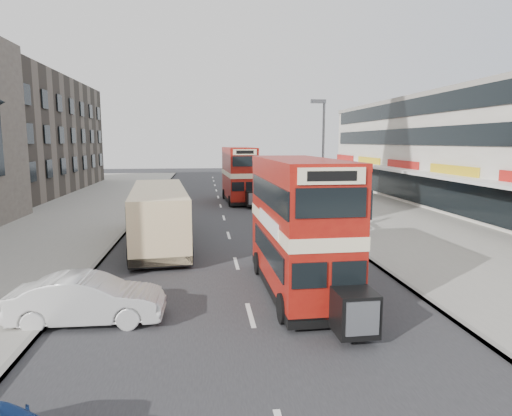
{
  "coord_description": "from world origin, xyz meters",
  "views": [
    {
      "loc": [
        -1.38,
        -11.18,
        5.39
      ],
      "look_at": [
        0.73,
        6.62,
        2.7
      ],
      "focal_mm": 31.17,
      "sensor_mm": 36.0,
      "label": 1
    }
  ],
  "objects_px": {
    "street_lamp": "(322,151)",
    "pedestrian_near": "(361,212)",
    "car_right_c": "(271,189)",
    "car_left_front": "(88,299)",
    "bus_second": "(239,174)",
    "car_right_a": "(308,222)",
    "coach": "(159,214)",
    "cyclist": "(291,211)",
    "car_right_b": "(290,207)",
    "bus_main": "(299,225)"
  },
  "relations": [
    {
      "from": "cyclist",
      "to": "street_lamp",
      "type": "bearing_deg",
      "value": -16.41
    },
    {
      "from": "bus_main",
      "to": "bus_second",
      "type": "relative_size",
      "value": 0.98
    },
    {
      "from": "street_lamp",
      "to": "car_right_a",
      "type": "relative_size",
      "value": 1.58
    },
    {
      "from": "bus_second",
      "to": "coach",
      "type": "xyz_separation_m",
      "value": [
        -5.51,
        -16.09,
        -0.83
      ]
    },
    {
      "from": "bus_main",
      "to": "car_right_b",
      "type": "xyz_separation_m",
      "value": [
        3.1,
        17.3,
        -1.9
      ]
    },
    {
      "from": "bus_second",
      "to": "pedestrian_near",
      "type": "xyz_separation_m",
      "value": [
        6.73,
        -12.7,
        -1.5
      ]
    },
    {
      "from": "bus_second",
      "to": "car_left_front",
      "type": "distance_m",
      "value": 27.17
    },
    {
      "from": "car_right_c",
      "to": "pedestrian_near",
      "type": "distance_m",
      "value": 17.61
    },
    {
      "from": "car_right_a",
      "to": "car_right_b",
      "type": "relative_size",
      "value": 1.32
    },
    {
      "from": "bus_main",
      "to": "pedestrian_near",
      "type": "height_order",
      "value": "bus_main"
    },
    {
      "from": "bus_second",
      "to": "cyclist",
      "type": "bearing_deg",
      "value": 103.18
    },
    {
      "from": "bus_main",
      "to": "street_lamp",
      "type": "bearing_deg",
      "value": -109.51
    },
    {
      "from": "pedestrian_near",
      "to": "cyclist",
      "type": "xyz_separation_m",
      "value": [
        -3.92,
        2.94,
        -0.31
      ]
    },
    {
      "from": "bus_second",
      "to": "coach",
      "type": "height_order",
      "value": "bus_second"
    },
    {
      "from": "car_right_c",
      "to": "pedestrian_near",
      "type": "height_order",
      "value": "pedestrian_near"
    },
    {
      "from": "bus_second",
      "to": "car_right_a",
      "type": "height_order",
      "value": "bus_second"
    },
    {
      "from": "coach",
      "to": "car_right_a",
      "type": "height_order",
      "value": "coach"
    },
    {
      "from": "bus_second",
      "to": "cyclist",
      "type": "height_order",
      "value": "bus_second"
    },
    {
      "from": "bus_second",
      "to": "coach",
      "type": "distance_m",
      "value": 17.02
    },
    {
      "from": "street_lamp",
      "to": "bus_main",
      "type": "bearing_deg",
      "value": -108.06
    },
    {
      "from": "car_left_front",
      "to": "car_right_a",
      "type": "distance_m",
      "value": 15.06
    },
    {
      "from": "car_right_b",
      "to": "cyclist",
      "type": "height_order",
      "value": "cyclist"
    },
    {
      "from": "street_lamp",
      "to": "coach",
      "type": "relative_size",
      "value": 0.76
    },
    {
      "from": "bus_second",
      "to": "car_right_c",
      "type": "distance_m",
      "value": 6.11
    },
    {
      "from": "car_left_front",
      "to": "pedestrian_near",
      "type": "relative_size",
      "value": 2.68
    },
    {
      "from": "coach",
      "to": "car_right_c",
      "type": "bearing_deg",
      "value": 60.61
    },
    {
      "from": "cyclist",
      "to": "coach",
      "type": "bearing_deg",
      "value": -143.9
    },
    {
      "from": "bus_main",
      "to": "bus_second",
      "type": "bearing_deg",
      "value": -91.05
    },
    {
      "from": "bus_second",
      "to": "car_left_front",
      "type": "height_order",
      "value": "bus_second"
    },
    {
      "from": "pedestrian_near",
      "to": "cyclist",
      "type": "height_order",
      "value": "cyclist"
    },
    {
      "from": "car_right_a",
      "to": "car_right_c",
      "type": "xyz_separation_m",
      "value": [
        0.7,
        19.23,
        -0.12
      ]
    },
    {
      "from": "street_lamp",
      "to": "car_right_a",
      "type": "xyz_separation_m",
      "value": [
        -1.89,
        -4.33,
        -4.04
      ]
    },
    {
      "from": "car_right_c",
      "to": "cyclist",
      "type": "bearing_deg",
      "value": 0.8
    },
    {
      "from": "street_lamp",
      "to": "pedestrian_near",
      "type": "relative_size",
      "value": 4.89
    },
    {
      "from": "street_lamp",
      "to": "car_right_c",
      "type": "relative_size",
      "value": 2.2
    },
    {
      "from": "car_right_a",
      "to": "pedestrian_near",
      "type": "height_order",
      "value": "pedestrian_near"
    },
    {
      "from": "bus_second",
      "to": "car_right_a",
      "type": "bearing_deg",
      "value": 98.15
    },
    {
      "from": "car_left_front",
      "to": "cyclist",
      "type": "height_order",
      "value": "cyclist"
    },
    {
      "from": "street_lamp",
      "to": "car_right_b",
      "type": "relative_size",
      "value": 2.09
    },
    {
      "from": "bus_second",
      "to": "car_right_c",
      "type": "relative_size",
      "value": 2.33
    },
    {
      "from": "coach",
      "to": "car_right_a",
      "type": "bearing_deg",
      "value": 4.24
    },
    {
      "from": "coach",
      "to": "car_right_a",
      "type": "xyz_separation_m",
      "value": [
        8.37,
        1.47,
        -0.9
      ]
    },
    {
      "from": "car_right_a",
      "to": "cyclist",
      "type": "relative_size",
      "value": 2.52
    },
    {
      "from": "car_left_front",
      "to": "cyclist",
      "type": "bearing_deg",
      "value": -28.88
    },
    {
      "from": "bus_second",
      "to": "pedestrian_near",
      "type": "distance_m",
      "value": 14.45
    },
    {
      "from": "car_left_front",
      "to": "coach",
      "type": "bearing_deg",
      "value": -5.48
    },
    {
      "from": "car_left_front",
      "to": "pedestrian_near",
      "type": "distance_m",
      "value": 19.07
    },
    {
      "from": "car_right_a",
      "to": "pedestrian_near",
      "type": "bearing_deg",
      "value": 119.91
    },
    {
      "from": "car_right_a",
      "to": "car_right_c",
      "type": "distance_m",
      "value": 19.24
    },
    {
      "from": "bus_main",
      "to": "cyclist",
      "type": "xyz_separation_m",
      "value": [
        2.64,
        14.54,
        -1.77
      ]
    }
  ]
}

